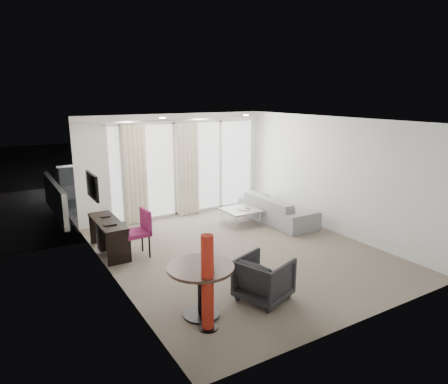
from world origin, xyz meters
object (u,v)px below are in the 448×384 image
desk (108,237)px  desk_chair (136,234)px  red_lamp (208,283)px  rattan_chair_a (192,182)px  coffee_table (241,217)px  rattan_chair_b (203,184)px  sofa (277,209)px  tub_armchair (264,278)px  round_table (201,291)px

desk → desk_chair: 0.63m
red_lamp → rattan_chair_a: 7.44m
coffee_table → rattan_chair_b: size_ratio=1.04×
desk → desk_chair: (0.41, -0.47, 0.13)m
sofa → rattan_chair_b: 3.09m
tub_armchair → rattan_chair_a: size_ratio=0.96×
red_lamp → coffee_table: 4.52m
round_table → coffee_table: size_ratio=1.16×
round_table → rattan_chair_a: size_ratio=1.21×
desk → round_table: size_ratio=1.50×
tub_armchair → sofa: size_ratio=0.34×
desk_chair → red_lamp: red_lamp is taller
desk_chair → tub_armchair: bearing=-68.1°
desk_chair → coffee_table: (2.83, 0.63, -0.28)m
desk_chair → rattan_chair_b: 4.73m
desk → desk_chair: desk_chair is taller
tub_armchair → coffee_table: size_ratio=0.91×
round_table → red_lamp: (-0.08, -0.34, 0.29)m
tub_armchair → rattan_chair_a: rattan_chair_a is taller
desk_chair → round_table: bearing=-89.5°
tub_armchair → sofa: 3.92m
desk_chair → round_table: 2.53m
desk → desk_chair: size_ratio=1.53×
tub_armchair → sofa: (2.58, 2.96, -0.01)m
desk → round_table: bearing=-80.6°
tub_armchair → rattan_chair_b: size_ratio=0.95×
red_lamp → sofa: 4.92m
red_lamp → tub_armchair: (1.12, 0.26, -0.33)m
desk_chair → coffee_table: desk_chair is taller
coffee_table → rattan_chair_b: (0.46, 2.78, 0.21)m
red_lamp → tub_armchair: bearing=13.2°
sofa → red_lamp: bearing=131.0°
coffee_table → rattan_chair_a: (0.31, 3.24, 0.21)m
red_lamp → rattan_chair_b: red_lamp is taller
desk → tub_armchair: (1.54, -3.07, 0.01)m
round_table → red_lamp: red_lamp is taller
rattan_chair_b → round_table: bearing=-112.7°
sofa → rattan_chair_b: rattan_chair_b is taller
desk_chair → red_lamp: bearing=-91.3°
desk → tub_armchair: size_ratio=1.91×
desk_chair → rattan_chair_b: (3.29, 3.41, -0.07)m
rattan_chair_a → red_lamp: bearing=-131.1°
round_table → rattan_chair_b: bearing=61.7°
coffee_table → rattan_chair_a: 3.26m
desk_chair → coffee_table: size_ratio=1.14×
desk_chair → rattan_chair_a: size_ratio=1.19×
red_lamp → sofa: bearing=41.0°
tub_armchair → coffee_table: bearing=-47.7°
desk → desk_chair: bearing=-48.6°
desk → red_lamp: 3.38m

